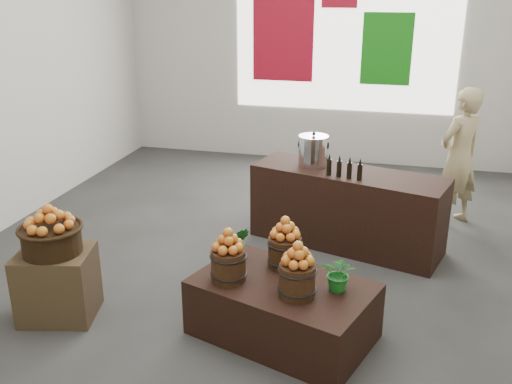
% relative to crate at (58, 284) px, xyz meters
% --- Properties ---
extents(ground, '(7.00, 7.00, 0.00)m').
position_rel_crate_xyz_m(ground, '(1.41, 1.45, -0.29)').
color(ground, '#363634').
rests_on(ground, ground).
extents(back_wall, '(6.00, 0.04, 4.00)m').
position_rel_crate_xyz_m(back_wall, '(1.41, 4.95, 1.71)').
color(back_wall, '#B5B1A7').
rests_on(back_wall, ground).
extents(back_opening, '(3.20, 0.02, 2.40)m').
position_rel_crate_xyz_m(back_opening, '(1.71, 4.93, 1.71)').
color(back_opening, white).
rests_on(back_opening, back_wall).
extents(deco_red_left, '(0.90, 0.04, 1.40)m').
position_rel_crate_xyz_m(deco_red_left, '(0.81, 4.92, 1.61)').
color(deco_red_left, maroon).
rests_on(deco_red_left, back_wall).
extents(deco_green_right, '(0.70, 0.04, 1.00)m').
position_rel_crate_xyz_m(deco_green_right, '(2.31, 4.92, 1.41)').
color(deco_green_right, '#147111').
rests_on(deco_green_right, back_wall).
extents(crate, '(0.67, 0.59, 0.57)m').
position_rel_crate_xyz_m(crate, '(0.00, 0.00, 0.00)').
color(crate, brown).
rests_on(crate, ground).
extents(wicker_basket, '(0.46, 0.46, 0.21)m').
position_rel_crate_xyz_m(wicker_basket, '(0.00, 0.00, 0.39)').
color(wicker_basket, black).
rests_on(wicker_basket, crate).
extents(apples_in_basket, '(0.36, 0.36, 0.19)m').
position_rel_crate_xyz_m(apples_in_basket, '(0.00, 0.00, 0.59)').
color(apples_in_basket, '#AF051D').
rests_on(apples_in_basket, wicker_basket).
extents(display_table, '(1.50, 1.19, 0.45)m').
position_rel_crate_xyz_m(display_table, '(1.82, 0.18, -0.06)').
color(display_table, black).
rests_on(display_table, ground).
extents(apple_bucket_front_left, '(0.26, 0.26, 0.24)m').
position_rel_crate_xyz_m(apple_bucket_front_left, '(1.41, 0.13, 0.29)').
color(apple_bucket_front_left, '#3A2110').
rests_on(apple_bucket_front_left, display_table).
extents(apples_in_bucket_front_left, '(0.20, 0.20, 0.18)m').
position_rel_crate_xyz_m(apples_in_bucket_front_left, '(1.41, 0.13, 0.50)').
color(apples_in_bucket_front_left, '#AF051D').
rests_on(apples_in_bucket_front_left, apple_bucket_front_left).
extents(apple_bucket_front_right, '(0.26, 0.26, 0.24)m').
position_rel_crate_xyz_m(apple_bucket_front_right, '(1.95, 0.03, 0.29)').
color(apple_bucket_front_right, '#3A2110').
rests_on(apple_bucket_front_right, display_table).
extents(apples_in_bucket_front_right, '(0.20, 0.20, 0.18)m').
position_rel_crate_xyz_m(apples_in_bucket_front_right, '(1.95, 0.03, 0.50)').
color(apples_in_bucket_front_right, '#AF051D').
rests_on(apples_in_bucket_front_right, apple_bucket_front_right).
extents(apple_bucket_rear, '(0.26, 0.26, 0.24)m').
position_rel_crate_xyz_m(apple_bucket_rear, '(1.77, 0.45, 0.29)').
color(apple_bucket_rear, '#3A2110').
rests_on(apple_bucket_rear, display_table).
extents(apples_in_bucket_rear, '(0.20, 0.20, 0.18)m').
position_rel_crate_xyz_m(apples_in_bucket_rear, '(1.77, 0.45, 0.50)').
color(apples_in_bucket_rear, '#AF051D').
rests_on(apples_in_bucket_rear, apple_bucket_rear).
extents(herb_garnish_right, '(0.29, 0.26, 0.28)m').
position_rel_crate_xyz_m(herb_garnish_right, '(2.24, 0.17, 0.31)').
color(herb_garnish_right, '#15641A').
rests_on(herb_garnish_right, display_table).
extents(herb_garnish_left, '(0.18, 0.16, 0.28)m').
position_rel_crate_xyz_m(herb_garnish_left, '(1.39, 0.48, 0.31)').
color(herb_garnish_left, '#15641A').
rests_on(herb_garnish_left, display_table).
extents(counter, '(2.04, 1.14, 0.79)m').
position_rel_crate_xyz_m(counter, '(2.11, 1.96, 0.11)').
color(counter, black).
rests_on(counter, ground).
extents(stock_pot_left, '(0.30, 0.30, 0.30)m').
position_rel_crate_xyz_m(stock_pot_left, '(1.73, 2.07, 0.66)').
color(stock_pot_left, silver).
rests_on(stock_pot_left, counter).
extents(oil_cruets, '(0.29, 0.13, 0.22)m').
position_rel_crate_xyz_m(oil_cruets, '(2.06, 1.77, 0.62)').
color(oil_cruets, black).
rests_on(oil_cruets, counter).
extents(shopper, '(0.66, 0.66, 1.55)m').
position_rel_crate_xyz_m(shopper, '(3.24, 2.85, 0.49)').
color(shopper, '#9D8C60').
rests_on(shopper, ground).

